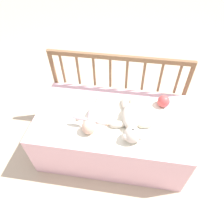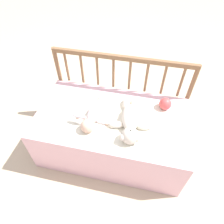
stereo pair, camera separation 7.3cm
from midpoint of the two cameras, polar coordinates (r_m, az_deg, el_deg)
name	(u,v)px [view 1 (the left image)]	position (r m, az deg, el deg)	size (l,w,h in m)	color
ground_plane	(112,147)	(1.90, -1.09, -9.94)	(12.00, 12.00, 0.00)	#C6B293
crib_mattress	(112,133)	(1.72, -1.19, -6.07)	(1.20, 0.67, 0.43)	#EDB7C6
crib_rail	(118,78)	(1.75, 0.61, 9.74)	(1.20, 0.04, 0.75)	brown
blanket	(113,119)	(1.54, -1.02, -1.99)	(0.80, 0.54, 0.01)	silver
teddy_bear	(131,120)	(1.47, 4.01, -2.40)	(0.33, 0.47, 0.12)	silver
baby	(93,117)	(1.51, -6.78, -1.32)	(0.28, 0.39, 0.10)	white
toy_ball	(164,101)	(1.65, 13.28, 2.97)	(0.10, 0.10, 0.10)	#DB4C4C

